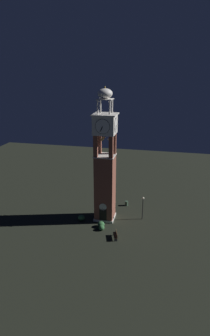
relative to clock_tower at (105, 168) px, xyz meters
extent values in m
plane|color=black|center=(0.00, 0.00, -8.05)|extent=(80.00, 80.00, 0.00)
cube|color=brown|center=(0.00, 0.00, -3.09)|extent=(2.72, 2.72, 9.94)
cube|color=silver|center=(0.00, 0.00, -7.88)|extent=(2.92, 2.92, 0.35)
cube|color=black|center=(0.00, -1.38, -6.90)|extent=(1.10, 0.04, 2.20)
cylinder|color=silver|center=(0.00, -1.38, -5.50)|extent=(1.10, 0.04, 1.10)
cube|color=brown|center=(-1.08, -1.08, 3.47)|extent=(0.56, 0.56, 3.18)
cube|color=brown|center=(1.08, -1.08, 3.47)|extent=(0.56, 0.56, 3.18)
cube|color=brown|center=(-1.08, 1.08, 3.47)|extent=(0.56, 0.56, 3.18)
cube|color=brown|center=(1.08, 1.08, 3.47)|extent=(0.56, 0.56, 3.18)
cube|color=silver|center=(0.00, 0.00, 1.94)|extent=(2.88, 2.88, 0.12)
cone|color=brown|center=(0.61, -0.09, 4.26)|extent=(0.42, 0.42, 0.40)
cone|color=brown|center=(-0.34, 0.51, 4.26)|extent=(0.52, 0.52, 0.52)
cone|color=brown|center=(-0.32, -0.52, 4.26)|extent=(0.59, 0.59, 0.40)
cube|color=silver|center=(0.00, 0.00, 6.37)|extent=(2.96, 2.96, 2.61)
cylinder|color=white|center=(0.00, -1.50, 6.37)|extent=(1.99, 0.05, 1.99)
torus|color=black|center=(0.00, -1.50, 6.37)|extent=(2.01, 0.06, 2.01)
cube|color=black|center=(-0.10, -1.56, 6.14)|extent=(0.28, 0.03, 0.49)
cube|color=black|center=(-0.17, -1.56, 6.01)|extent=(0.39, 0.03, 0.74)
cylinder|color=white|center=(0.00, 1.50, 6.37)|extent=(1.99, 0.05, 1.99)
torus|color=black|center=(0.00, 1.50, 6.37)|extent=(2.01, 0.06, 2.01)
cube|color=black|center=(-0.10, 1.56, 6.14)|extent=(0.28, 0.03, 0.49)
cube|color=black|center=(-0.17, 1.56, 6.01)|extent=(0.39, 0.03, 0.74)
cylinder|color=white|center=(-1.50, 0.00, 6.37)|extent=(0.05, 1.99, 1.99)
torus|color=black|center=(-1.50, 0.00, 6.37)|extent=(0.06, 2.01, 2.01)
cube|color=black|center=(-1.56, -0.09, 6.14)|extent=(0.03, 0.28, 0.49)
cube|color=black|center=(-1.56, -0.17, 6.01)|extent=(0.03, 0.39, 0.74)
cylinder|color=white|center=(1.50, 0.00, 6.37)|extent=(0.05, 1.99, 1.99)
torus|color=black|center=(1.50, 0.00, 6.37)|extent=(0.06, 2.01, 2.01)
cube|color=black|center=(1.56, -0.09, 6.14)|extent=(0.03, 0.28, 0.49)
cube|color=black|center=(1.56, -0.17, 6.01)|extent=(0.03, 0.39, 0.74)
cube|color=silver|center=(0.00, 0.00, 7.75)|extent=(3.32, 3.32, 0.16)
cylinder|color=silver|center=(-0.81, -0.81, 8.76)|extent=(0.22, 0.22, 1.85)
cylinder|color=silver|center=(0.82, -0.81, 8.76)|extent=(0.22, 0.22, 1.85)
cylinder|color=silver|center=(-0.81, 0.82, 8.76)|extent=(0.22, 0.22, 1.85)
cylinder|color=silver|center=(0.82, 0.82, 8.76)|extent=(0.22, 0.22, 1.85)
cube|color=silver|center=(0.00, 0.00, 9.74)|extent=(2.07, 2.07, 0.12)
ellipsoid|color=silver|center=(0.00, 0.00, 10.47)|extent=(1.99, 1.99, 1.33)
sphere|color=#B79338|center=(0.00, 0.00, 11.26)|extent=(0.24, 0.24, 0.24)
cube|color=brown|center=(2.54, -5.04, -7.60)|extent=(0.90, 1.66, 0.06)
cube|color=brown|center=(2.72, -4.98, -7.32)|extent=(0.53, 1.54, 0.44)
cube|color=#2D2D33|center=(2.75, -5.72, -7.84)|extent=(0.40, 0.19, 0.42)
cube|color=#2D2D33|center=(2.32, -4.35, -7.84)|extent=(0.40, 0.19, 0.42)
cylinder|color=black|center=(5.60, 0.92, -6.40)|extent=(0.12, 0.12, 3.30)
sphere|color=#F9EFCC|center=(5.60, 0.92, -4.57)|extent=(0.36, 0.36, 0.36)
cylinder|color=#38513D|center=(2.59, 4.85, -7.65)|extent=(0.52, 0.52, 0.80)
ellipsoid|color=#336638|center=(0.29, -3.46, -7.67)|extent=(0.82, 0.82, 0.77)
ellipsoid|color=#336638|center=(0.02, -2.66, -7.63)|extent=(1.00, 1.00, 0.85)
ellipsoid|color=#336638|center=(-3.34, -1.44, -7.65)|extent=(1.01, 1.01, 0.81)
camera|label=1|loc=(8.31, -36.83, 13.30)|focal=29.74mm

